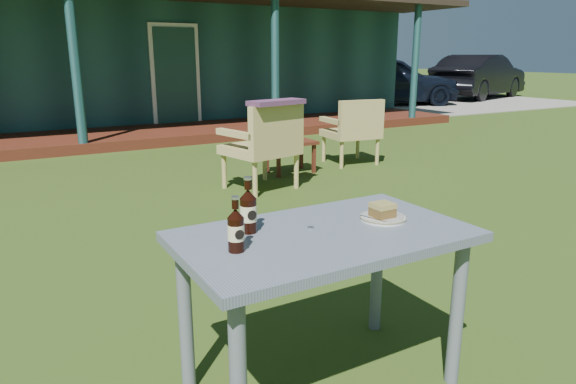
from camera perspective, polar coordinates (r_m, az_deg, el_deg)
ground at (r=3.72m, az=-10.12°, el=-7.74°), size 80.00×80.00×0.00m
pavilion at (r=12.69m, az=-25.68°, el=14.38°), size 15.80×8.30×3.45m
gravel_strip at (r=16.59m, az=14.95°, el=9.58°), size 9.00×6.00×0.02m
car_near at (r=15.50m, az=10.72°, el=12.11°), size 4.55×2.97×1.44m
car_far at (r=18.81m, az=20.49°, el=11.90°), size 4.62×2.73×1.44m
cafe_table at (r=2.15m, az=4.01°, el=-6.98°), size 1.20×0.70×0.72m
plate at (r=2.30m, az=10.51°, el=-2.83°), size 0.20×0.20×0.01m
cake_slice at (r=2.29m, az=10.46°, el=-1.95°), size 0.09×0.09×0.06m
fork at (r=2.25m, az=9.42°, el=-2.97°), size 0.05×0.14×0.00m
cola_bottle_near at (r=2.08m, az=-4.43°, el=-2.06°), size 0.07×0.07×0.23m
cola_bottle_far at (r=1.89m, az=-5.81°, el=-4.18°), size 0.06×0.06×0.21m
bottle_cap at (r=2.15m, az=2.53°, el=-4.01°), size 0.03×0.03×0.01m
armchair_left at (r=5.50m, az=-2.54°, el=5.56°), size 0.81×0.78×0.93m
armchair_right at (r=6.90m, az=7.35°, el=7.06°), size 0.70×0.67×0.87m
floral_throw at (r=5.31m, az=-1.27°, el=9.94°), size 0.66×0.36×0.05m
side_table at (r=6.35m, az=0.27°, el=5.17°), size 0.60×0.40×0.40m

